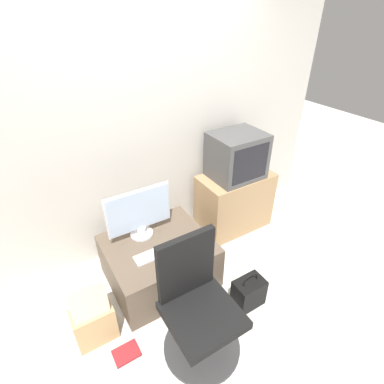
{
  "coord_description": "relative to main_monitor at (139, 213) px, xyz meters",
  "views": [
    {
      "loc": [
        -0.97,
        -1.16,
        2.28
      ],
      "look_at": [
        0.34,
        0.95,
        0.69
      ],
      "focal_mm": 28.0,
      "sensor_mm": 36.0,
      "label": 1
    }
  ],
  "objects": [
    {
      "name": "ground_plane",
      "position": [
        0.24,
        -0.91,
        -0.68
      ],
      "size": [
        12.0,
        12.0,
        0.0
      ],
      "primitive_type": "plane",
      "color": "beige"
    },
    {
      "name": "wall_back",
      "position": [
        0.24,
        0.42,
        0.62
      ],
      "size": [
        4.4,
        0.05,
        2.6
      ],
      "color": "beige",
      "rests_on": "ground_plane"
    },
    {
      "name": "desk",
      "position": [
        0.07,
        -0.19,
        -0.46
      ],
      "size": [
        0.92,
        0.8,
        0.44
      ],
      "color": "brown",
      "rests_on": "ground_plane"
    },
    {
      "name": "side_stand",
      "position": [
        1.18,
        0.09,
        -0.35
      ],
      "size": [
        0.81,
        0.46,
        0.68
      ],
      "color": "#A37F56",
      "rests_on": "ground_plane"
    },
    {
      "name": "main_monitor",
      "position": [
        0.0,
        0.0,
        0.0
      ],
      "size": [
        0.6,
        0.21,
        0.48
      ],
      "color": "silver",
      "rests_on": "desk"
    },
    {
      "name": "keyboard",
      "position": [
        -0.02,
        -0.31,
        -0.24
      ],
      "size": [
        0.34,
        0.13,
        0.01
      ],
      "color": "silver",
      "rests_on": "desk"
    },
    {
      "name": "mouse",
      "position": [
        0.21,
        -0.29,
        -0.23
      ],
      "size": [
        0.06,
        0.03,
        0.04
      ],
      "color": "silver",
      "rests_on": "desk"
    },
    {
      "name": "crt_tv",
      "position": [
        1.16,
        0.1,
        0.23
      ],
      "size": [
        0.54,
        0.45,
        0.48
      ],
      "color": "#474747",
      "rests_on": "side_stand"
    },
    {
      "name": "office_chair",
      "position": [
        0.03,
        -0.92,
        -0.3
      ],
      "size": [
        0.59,
        0.59,
        0.96
      ],
      "color": "#333333",
      "rests_on": "ground_plane"
    },
    {
      "name": "cardboard_box_lower",
      "position": [
        -0.63,
        -0.48,
        -0.52
      ],
      "size": [
        0.31,
        0.19,
        0.33
      ],
      "color": "tan",
      "rests_on": "ground_plane"
    },
    {
      "name": "cardboard_box_upper",
      "position": [
        -0.63,
        -0.48,
        -0.19
      ],
      "size": [
        0.26,
        0.15,
        0.33
      ],
      "color": "beige",
      "rests_on": "cardboard_box_lower"
    },
    {
      "name": "handbag",
      "position": [
        0.6,
        -0.86,
        -0.55
      ],
      "size": [
        0.27,
        0.18,
        0.36
      ],
      "color": "black",
      "rests_on": "ground_plane"
    },
    {
      "name": "book",
      "position": [
        -0.49,
        -0.73,
        -0.67
      ],
      "size": [
        0.19,
        0.15,
        0.02
      ],
      "color": "maroon",
      "rests_on": "ground_plane"
    }
  ]
}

